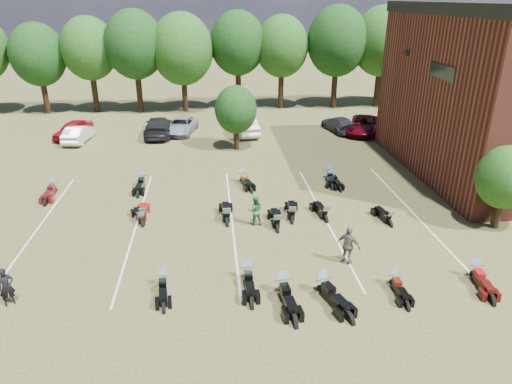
{
  "coord_description": "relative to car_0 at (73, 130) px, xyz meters",
  "views": [
    {
      "loc": [
        -3.88,
        -18.67,
        11.0
      ],
      "look_at": [
        -1.61,
        4.0,
        1.2
      ],
      "focal_mm": 32.0,
      "sensor_mm": 36.0,
      "label": 1
    }
  ],
  "objects": [
    {
      "name": "motorcycle_20",
      "position": [
        19.05,
        -11.38,
        -0.71
      ],
      "size": [
        1.04,
        2.44,
        1.32
      ],
      "primitive_type": null,
      "rotation": [
        0.0,
        0.0,
        -0.12
      ],
      "color": "black",
      "rests_on": "ground"
    },
    {
      "name": "motorcycle_2",
      "position": [
        12.82,
        -22.43,
        -0.71
      ],
      "size": [
        0.77,
        2.36,
        1.31
      ],
      "primitive_type": null,
      "rotation": [
        0.0,
        0.0,
        0.01
      ],
      "color": "black",
      "rests_on": "ground"
    },
    {
      "name": "car_3",
      "position": [
        7.06,
        0.03,
        0.08
      ],
      "size": [
        2.33,
        5.49,
        1.58
      ],
      "primitive_type": "imported",
      "rotation": [
        0.0,
        0.0,
        3.16
      ],
      "color": "black",
      "rests_on": "ground"
    },
    {
      "name": "motorcycle_11",
      "position": [
        14.7,
        -18.13,
        -0.71
      ],
      "size": [
        0.81,
        2.38,
        1.32
      ],
      "primitive_type": null,
      "rotation": [
        0.0,
        0.0,
        3.12
      ],
      "color": "black",
      "rests_on": "ground"
    },
    {
      "name": "motorcycle_17",
      "position": [
        13.42,
        -11.4,
        -0.71
      ],
      "size": [
        1.25,
        2.45,
        1.31
      ],
      "primitive_type": null,
      "rotation": [
        0.0,
        0.0,
        0.22
      ],
      "color": "black",
      "rests_on": "ground"
    },
    {
      "name": "motorcycle_19",
      "position": [
        19.18,
        -11.96,
        -0.71
      ],
      "size": [
        0.76,
        2.11,
        1.16
      ],
      "primitive_type": null,
      "rotation": [
        0.0,
        0.0,
        0.05
      ],
      "color": "black",
      "rests_on": "ground"
    },
    {
      "name": "person_black",
      "position": [
        3.53,
        -23.11,
        0.08
      ],
      "size": [
        0.69,
        0.65,
        1.58
      ],
      "primitive_type": "imported",
      "rotation": [
        0.0,
        0.0,
        0.64
      ],
      "color": "black",
      "rests_on": "ground"
    },
    {
      "name": "motorcycle_1",
      "position": [
        9.34,
        -22.57,
        -0.71
      ],
      "size": [
        0.87,
        2.15,
        1.17
      ],
      "primitive_type": null,
      "rotation": [
        0.0,
        0.0,
        0.1
      ],
      "color": "black",
      "rests_on": "ground"
    },
    {
      "name": "car_7",
      "position": [
        22.76,
        -0.22,
        -0.07
      ],
      "size": [
        2.67,
        4.71,
        1.29
      ],
      "primitive_type": "imported",
      "rotation": [
        0.0,
        0.0,
        3.35
      ],
      "color": "#353439",
      "rests_on": "ground"
    },
    {
      "name": "motorcycle_6",
      "position": [
        22.4,
        -23.23,
        -0.71
      ],
      "size": [
        1.04,
        2.38,
        1.28
      ],
      "primitive_type": null,
      "rotation": [
        0.0,
        0.0,
        -0.14
      ],
      "color": "#3C0908",
      "rests_on": "ground"
    },
    {
      "name": "tree_line",
      "position": [
        14.46,
        9.14,
        5.6
      ],
      "size": [
        56.0,
        6.0,
        9.79
      ],
      "color": "black",
      "rests_on": "ground"
    },
    {
      "name": "motorcycle_9",
      "position": [
        12.18,
        -17.2,
        -0.71
      ],
      "size": [
        0.81,
        2.51,
        1.4
      ],
      "primitive_type": null,
      "rotation": [
        0.0,
        0.0,
        3.15
      ],
      "color": "black",
      "rests_on": "ground"
    },
    {
      "name": "young_tree_near_building",
      "position": [
        25.96,
        -18.86,
        2.04
      ],
      "size": [
        2.8,
        2.8,
        4.16
      ],
      "color": "black",
      "rests_on": "ground"
    },
    {
      "name": "motorcycle_7",
      "position": [
        7.82,
        -16.61,
        -0.71
      ],
      "size": [
        1.0,
        2.37,
        1.28
      ],
      "primitive_type": null,
      "rotation": [
        0.0,
        0.0,
        3.26
      ],
      "color": "maroon",
      "rests_on": "ground"
    },
    {
      "name": "car_1",
      "position": [
        0.73,
        -1.19,
        -0.03
      ],
      "size": [
        1.9,
        4.29,
        1.37
      ],
      "primitive_type": "imported",
      "rotation": [
        0.0,
        0.0,
        3.03
      ],
      "color": "silver",
      "rests_on": "ground"
    },
    {
      "name": "motorcycle_13",
      "position": [
        20.61,
        -18.16,
        -0.71
      ],
      "size": [
        0.96,
        2.21,
        1.19
      ],
      "primitive_type": null,
      "rotation": [
        0.0,
        0.0,
        3.28
      ],
      "color": "black",
      "rests_on": "ground"
    },
    {
      "name": "car_5",
      "position": [
        14.44,
        -0.44,
        0.04
      ],
      "size": [
        2.28,
        4.76,
        1.51
      ],
      "primitive_type": "imported",
      "rotation": [
        0.0,
        0.0,
        3.3
      ],
      "color": "beige",
      "rests_on": "ground"
    },
    {
      "name": "car_0",
      "position": [
        0.0,
        0.0,
        0.0
      ],
      "size": [
        2.95,
        4.51,
        1.43
      ],
      "primitive_type": "imported",
      "rotation": [
        0.0,
        0.0,
        -0.33
      ],
      "color": "maroon",
      "rests_on": "ground"
    },
    {
      "name": "young_tree_midfield",
      "position": [
        13.46,
        -4.36,
        2.38
      ],
      "size": [
        3.2,
        3.2,
        4.7
      ],
      "color": "black",
      "rests_on": "ground"
    },
    {
      "name": "motorcycle_10",
      "position": [
        15.62,
        -17.24,
        -0.71
      ],
      "size": [
        1.07,
        2.45,
        1.32
      ],
      "primitive_type": null,
      "rotation": [
        0.0,
        0.0,
        3.01
      ],
      "color": "black",
      "rests_on": "ground"
    },
    {
      "name": "motorcycle_4",
      "position": [
        15.75,
        -23.65,
        -0.71
      ],
      "size": [
        1.55,
        2.65,
        1.41
      ],
      "primitive_type": null,
      "rotation": [
        0.0,
        0.0,
        0.32
      ],
      "color": "black",
      "rests_on": "ground"
    },
    {
      "name": "motorcycle_14",
      "position": [
        1.88,
        -11.97,
        -0.71
      ],
      "size": [
        0.84,
        2.43,
        1.34
      ],
      "primitive_type": null,
      "rotation": [
        0.0,
        0.0,
        0.03
      ],
      "color": "#4B0A0E",
      "rests_on": "ground"
    },
    {
      "name": "motorcycle_5",
      "position": [
        18.78,
        -23.44,
        -0.71
      ],
      "size": [
        0.69,
        2.02,
        1.12
      ],
      "primitive_type": null,
      "rotation": [
        0.0,
        0.0,
        -0.02
      ],
      "color": "black",
      "rests_on": "ground"
    },
    {
      "name": "parking_lines",
      "position": [
        12.46,
        -16.86,
        -0.71
      ],
      "size": [
        20.1,
        14.0,
        0.01
      ],
      "color": "silver",
      "rests_on": "ground"
    },
    {
      "name": "person_grey",
      "position": [
        17.37,
        -21.54,
        0.2
      ],
      "size": [
        1.12,
        1.01,
        1.82
      ],
      "primitive_type": "imported",
      "rotation": [
        0.0,
        0.0,
        2.48
      ],
      "color": "#605752",
      "rests_on": "ground"
    },
    {
      "name": "car_6",
      "position": [
        24.7,
        -1.08,
        0.02
      ],
      "size": [
        4.43,
        5.81,
        1.47
      ],
      "primitive_type": "imported",
      "rotation": [
        0.0,
        0.0,
        -0.43
      ],
      "color": "#530410",
      "rests_on": "ground"
    },
    {
      "name": "motorcycle_16",
      "position": [
        7.11,
        -11.33,
        -0.71
      ],
      "size": [
        0.85,
        2.43,
        1.34
      ],
      "primitive_type": null,
      "rotation": [
        0.0,
        0.0,
        -0.03
      ],
      "color": "black",
      "rests_on": "ground"
    },
    {
      "name": "motorcycle_8",
      "position": [
        7.75,
        -16.88,
        -0.71
      ],
      "size": [
        1.29,
        2.19,
        1.17
      ],
      "primitive_type": null,
      "rotation": [
        0.0,
        0.0,
        3.46
      ],
      "color": "black",
      "rests_on": "ground"
    },
    {
      "name": "car_2",
      "position": [
        8.94,
        0.6,
        -0.06
      ],
      "size": [
        3.14,
        5.09,
        1.32
      ],
      "primitive_type": "imported",
      "rotation": [
        0.0,
        0.0,
        -0.21
      ],
      "color": "#92949A",
      "rests_on": "ground"
    },
    {
      "name": "motorcycle_12",
      "position": [
        17.41,
        -17.31,
        -0.71
      ],
      "size": [
        1.02,
        2.32,
        1.25
      ],
      "primitive_type": null,
      "rotation": [
        0.0,
        0.0,
        3.28
      ],
      "color": "black",
      "rests_on": "ground"
    },
    {
      "name": "person_green",
      "position": [
        13.64,
        -17.38,
        0.1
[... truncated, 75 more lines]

